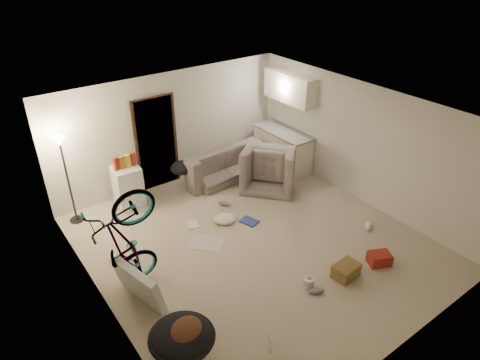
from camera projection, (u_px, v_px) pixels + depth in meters
floor at (254, 243)px, 7.90m from camera, size 5.50×6.00×0.02m
ceiling at (257, 114)px, 6.64m from camera, size 5.50×6.00×0.02m
wall_back at (171, 128)px, 9.37m from camera, size 5.50×0.02×2.50m
wall_front at (409, 286)px, 5.17m from camera, size 5.50×0.02×2.50m
wall_left at (97, 245)px, 5.85m from camera, size 0.02×6.00×2.50m
wall_right at (362, 144)px, 8.69m from camera, size 0.02×6.00×2.50m
doorway at (156, 143)px, 9.26m from camera, size 0.85×0.10×2.04m
door_trim at (157, 144)px, 9.23m from camera, size 0.97×0.04×2.10m
floor_lamp at (64, 162)px, 7.86m from camera, size 0.28×0.28×1.81m
kitchen_counter at (283, 149)px, 10.32m from camera, size 0.60×1.50×0.88m
counter_top at (284, 132)px, 10.09m from camera, size 0.64×1.54×0.04m
kitchen_uppers at (290, 87)px, 9.64m from camera, size 0.38×1.40×0.65m
sofa at (219, 166)px, 9.92m from camera, size 1.99×0.87×0.57m
armchair at (271, 168)px, 9.62m from camera, size 1.50×1.52×0.74m
bicycle at (128, 264)px, 6.62m from camera, size 1.95×0.95×1.10m
book_asset at (272, 353)px, 5.79m from camera, size 0.29×0.26×0.02m
mini_fridge at (128, 187)px, 8.78m from camera, size 0.54×0.54×0.88m
snack_box_0 at (116, 165)px, 8.42m from camera, size 0.12×0.09×0.30m
snack_box_1 at (122, 163)px, 8.48m from camera, size 0.11×0.09×0.30m
snack_box_2 at (128, 162)px, 8.54m from camera, size 0.11×0.09×0.30m
snack_box_3 at (133, 160)px, 8.60m from camera, size 0.10×0.08×0.30m
saucer_chair at (182, 341)px, 5.53m from camera, size 0.87×0.87×0.62m
hoodie at (186, 331)px, 5.43m from camera, size 0.61×0.58×0.22m
sofa_drape at (183, 167)px, 9.30m from camera, size 0.57×0.48×0.28m
tv_box at (138, 284)px, 6.49m from camera, size 0.48×1.03×0.67m
drink_case_a at (346, 271)px, 7.05m from camera, size 0.45×0.34×0.25m
drink_case_b at (379, 259)px, 7.34m from camera, size 0.45×0.40×0.21m
juicer at (309, 282)px, 6.86m from camera, size 0.17×0.17×0.24m
newspaper at (207, 243)px, 7.88m from camera, size 0.76×0.77×0.01m
book_blue at (249, 221)px, 8.45m from camera, size 0.33×0.39×0.03m
book_white at (193, 225)px, 8.36m from camera, size 0.27×0.32×0.02m
shoe_1 at (224, 203)px, 8.96m from camera, size 0.22×0.28×0.10m
shoe_3 at (316, 291)px, 6.75m from camera, size 0.28×0.20×0.10m
shoe_4 at (368, 226)px, 8.26m from camera, size 0.31×0.27×0.11m
clothes_lump_b at (215, 183)px, 9.66m from camera, size 0.53×0.48×0.14m
clothes_lump_c at (225, 219)px, 8.44m from camera, size 0.55×0.52×0.14m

